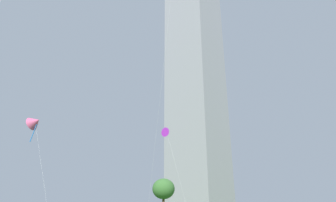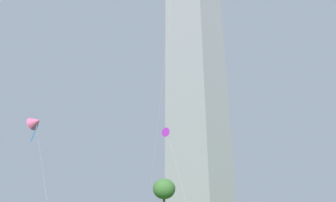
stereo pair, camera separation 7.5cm
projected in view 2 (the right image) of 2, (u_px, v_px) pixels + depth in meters
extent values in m
cylinder|color=silver|center=(43.00, 170.00, 35.24)|extent=(6.77, 0.12, 13.37)
cone|color=#E5598C|center=(36.00, 122.00, 39.47)|extent=(2.27, 2.26, 2.23)
cylinder|color=blue|center=(34.00, 133.00, 38.92)|extent=(0.52, 0.39, 2.46)
cylinder|color=silver|center=(160.00, 104.00, 41.85)|extent=(7.39, 4.47, 33.09)
cylinder|color=silver|center=(179.00, 177.00, 35.63)|extent=(4.31, 1.16, 11.99)
cone|color=purple|center=(167.00, 133.00, 39.35)|extent=(1.27, 0.91, 1.28)
ellipsoid|color=#3D7033|center=(164.00, 189.00, 50.01)|extent=(3.85, 3.85, 3.43)
cube|color=#939399|center=(195.00, 86.00, 125.64)|extent=(24.71, 19.51, 105.55)
cube|color=#A8A8AD|center=(199.00, 146.00, 147.49)|extent=(20.95, 14.58, 66.58)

